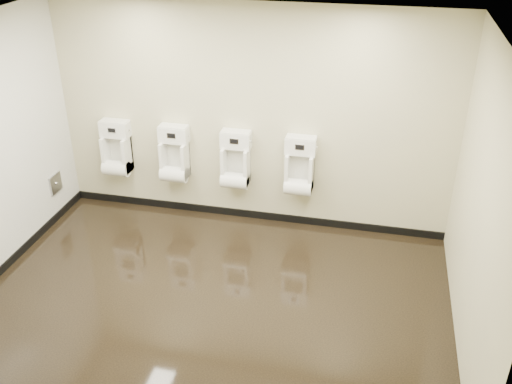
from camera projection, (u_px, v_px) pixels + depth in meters
ground at (213, 298)px, 6.15m from camera, size 5.00×3.50×0.00m
ceiling at (202, 36)px, 4.82m from camera, size 5.00×3.50×0.00m
back_wall at (250, 119)px, 6.99m from camera, size 5.00×0.02×2.80m
front_wall at (135, 294)px, 3.98m from camera, size 5.00×0.02×2.80m
right_wall at (481, 211)px, 5.00m from camera, size 0.02×3.50×2.80m
skirting_back at (250, 214)px, 7.62m from camera, size 5.00×0.02×0.10m
skirting_left at (7, 264)px, 6.61m from camera, size 0.02×3.50×0.10m
access_panel at (55, 183)px, 7.42m from camera, size 0.04×0.25×0.25m
urinal_0 at (116, 152)px, 7.49m from camera, size 0.39×0.29×0.72m
urinal_1 at (174, 158)px, 7.34m from camera, size 0.39×0.29×0.72m
urinal_2 at (236, 164)px, 7.18m from camera, size 0.39×0.29×0.72m
urinal_3 at (299, 170)px, 7.02m from camera, size 0.39×0.29×0.72m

